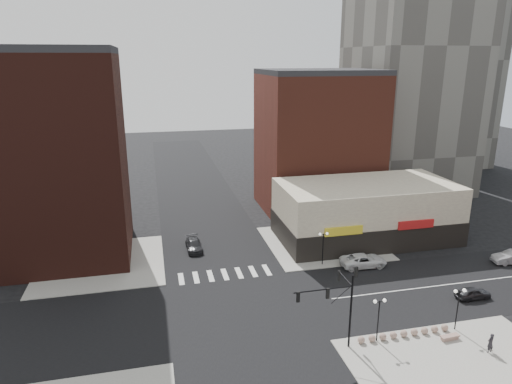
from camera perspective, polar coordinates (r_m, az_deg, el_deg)
name	(u,v)px	position (r m, az deg, el deg)	size (l,w,h in m)	color
ground	(239,310)	(47.59, -2.12, -14.58)	(240.00, 240.00, 0.00)	black
road_ew	(239,310)	(47.58, -2.12, -14.57)	(200.00, 14.00, 0.02)	black
road_ns	(239,310)	(47.58, -2.12, -14.57)	(14.00, 200.00, 0.02)	black
sidewalk_nw	(102,264)	(60.19, -18.74, -8.47)	(15.00, 15.00, 0.12)	gray
sidewalk_ne	(322,243)	(63.76, 8.27, -6.30)	(15.00, 15.00, 0.12)	gray
sidewalk_se	(469,376)	(42.84, 25.10, -20.14)	(18.00, 14.00, 0.12)	gray
building_nw	(56,160)	(60.86, -23.70, 3.66)	(16.00, 15.00, 25.00)	#391712
building_ne_midrise	(317,144)	(75.70, 7.69, 6.01)	(18.00, 15.00, 22.00)	maroon
building_ne_row	(366,216)	(65.59, 13.53, -2.91)	(24.20, 12.20, 8.00)	beige
traffic_signal	(339,296)	(40.52, 10.38, -12.70)	(5.59, 3.09, 7.77)	black
street_lamp_se_a	(379,309)	(42.72, 15.14, -13.98)	(1.22, 0.32, 4.16)	black
street_lamp_se_b	(459,299)	(46.77, 24.02, -12.10)	(1.22, 0.32, 4.16)	black
street_lamp_ne	(323,240)	(56.09, 8.41, -5.98)	(1.22, 0.32, 4.16)	black
bollard_row	(404,334)	(45.41, 18.00, -16.47)	(9.04, 0.64, 0.64)	#A27D70
white_suv	(363,260)	(57.65, 13.27, -8.33)	(2.62, 5.69, 1.58)	silver
dark_sedan_east	(473,293)	(54.41, 25.49, -11.32)	(1.51, 3.76, 1.28)	black
silver_sedan	(512,257)	(65.25, 29.40, -7.11)	(1.70, 4.87, 1.60)	#95959A
dark_sedan_north	(194,245)	(61.34, -7.76, -6.57)	(1.96, 4.83, 1.40)	black
pedestrian	(490,343)	(45.83, 27.25, -16.43)	(0.66, 0.43, 1.80)	black
stone_bench	(450,337)	(46.47, 23.06, -16.37)	(1.83, 0.68, 0.42)	gray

